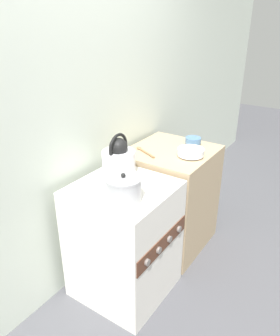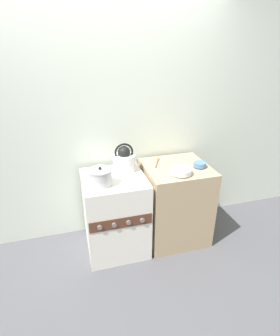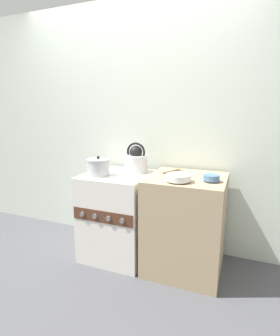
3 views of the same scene
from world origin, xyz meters
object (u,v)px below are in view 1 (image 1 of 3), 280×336
Objects in this scene: enamel_bowl at (191,152)px; small_ceramic_bowl at (193,140)px; stove at (124,240)px; kettle at (119,159)px; cooking_pot at (124,189)px.

enamel_bowl reaches higher than small_ceramic_bowl.
stove is 4.19× the size of enamel_bowl.
kettle reaches higher than small_ceramic_bowl.
kettle is 0.77m from small_ceramic_bowl.
enamel_bowl is (0.77, -0.06, -0.01)m from cooking_pot.
cooking_pot is 1.08× the size of enamel_bowl.
stove is 3.89× the size of cooking_pot.
small_ceramic_bowl is at bearing -15.34° from kettle.
cooking_pot is at bearing -141.61° from stove.
small_ceramic_bowl is at bearing 21.82° from enamel_bowl.
cooking_pot is at bearing -138.65° from kettle.
enamel_bowl is at bearing -31.57° from kettle.
kettle is 1.46× the size of enamel_bowl.
cooking_pot is 0.77m from enamel_bowl.
kettle is at bearing 164.66° from small_ceramic_bowl.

